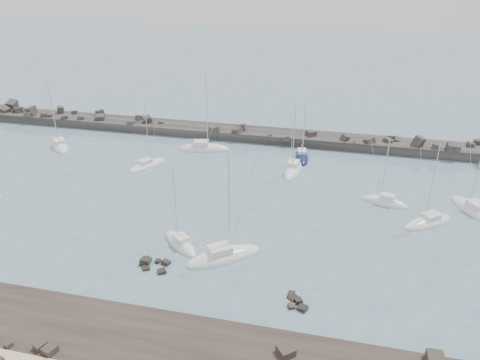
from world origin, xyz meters
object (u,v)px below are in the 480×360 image
(sailboat_3, at_px, (204,149))
(sailboat_7, at_px, (302,157))
(sailboat_10, at_px, (428,223))
(sailboat_4, at_px, (180,244))
(sailboat_8, at_px, (384,203))
(sailboat_6, at_px, (224,257))
(sailboat_9, at_px, (472,210))
(sailboat_5, at_px, (293,171))
(sailboat_2, at_px, (147,166))
(sailboat_1, at_px, (60,146))

(sailboat_3, height_order, sailboat_7, sailboat_3)
(sailboat_10, bearing_deg, sailboat_7, 135.98)
(sailboat_4, bearing_deg, sailboat_8, 33.86)
(sailboat_3, height_order, sailboat_6, sailboat_3)
(sailboat_4, xyz_separation_m, sailboat_8, (27.03, 18.14, 0.01))
(sailboat_7, distance_m, sailboat_9, 30.95)
(sailboat_3, xyz_separation_m, sailboat_7, (19.41, 0.26, -0.01))
(sailboat_6, bearing_deg, sailboat_5, 79.64)
(sailboat_2, distance_m, sailboat_9, 54.54)
(sailboat_9, bearing_deg, sailboat_8, -177.54)
(sailboat_4, height_order, sailboat_5, sailboat_5)
(sailboat_1, bearing_deg, sailboat_8, -8.71)
(sailboat_3, bearing_deg, sailboat_8, -23.42)
(sailboat_2, distance_m, sailboat_4, 26.96)
(sailboat_5, height_order, sailboat_10, sailboat_5)
(sailboat_7, distance_m, sailboat_8, 20.90)
(sailboat_5, relative_size, sailboat_9, 0.96)
(sailboat_2, xyz_separation_m, sailboat_4, (14.54, -22.70, 0.01))
(sailboat_6, bearing_deg, sailboat_9, 31.30)
(sailboat_5, relative_size, sailboat_8, 1.17)
(sailboat_3, distance_m, sailboat_5, 19.56)
(sailboat_2, xyz_separation_m, sailboat_3, (7.60, 10.16, 0.02))
(sailboat_10, bearing_deg, sailboat_4, -157.88)
(sailboat_4, relative_size, sailboat_9, 0.81)
(sailboat_2, relative_size, sailboat_10, 0.93)
(sailboat_1, distance_m, sailboat_9, 76.04)
(sailboat_4, bearing_deg, sailboat_5, 66.47)
(sailboat_2, bearing_deg, sailboat_5, 8.57)
(sailboat_4, bearing_deg, sailboat_2, 122.65)
(sailboat_7, bearing_deg, sailboat_9, -27.79)
(sailboat_6, bearing_deg, sailboat_2, 130.78)
(sailboat_4, distance_m, sailboat_9, 44.01)
(sailboat_10, bearing_deg, sailboat_1, 168.16)
(sailboat_6, xyz_separation_m, sailboat_7, (6.03, 34.74, -0.02))
(sailboat_2, distance_m, sailboat_3, 12.69)
(sailboat_3, height_order, sailboat_9, sailboat_3)
(sailboat_1, xyz_separation_m, sailboat_10, (68.55, -14.37, -0.01))
(sailboat_2, xyz_separation_m, sailboat_5, (26.14, 3.94, 0.03))
(sailboat_6, bearing_deg, sailboat_8, 43.81)
(sailboat_6, relative_size, sailboat_10, 1.19)
(sailboat_2, bearing_deg, sailboat_8, -6.26)
(sailboat_6, distance_m, sailboat_10, 30.42)
(sailboat_3, relative_size, sailboat_8, 1.38)
(sailboat_6, height_order, sailboat_8, sailboat_6)
(sailboat_4, height_order, sailboat_8, sailboat_8)
(sailboat_1, xyz_separation_m, sailboat_3, (28.71, 5.11, 0.01))
(sailboat_3, distance_m, sailboat_6, 36.98)
(sailboat_5, bearing_deg, sailboat_4, -113.53)
(sailboat_3, relative_size, sailboat_5, 1.18)
(sailboat_6, relative_size, sailboat_7, 1.31)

